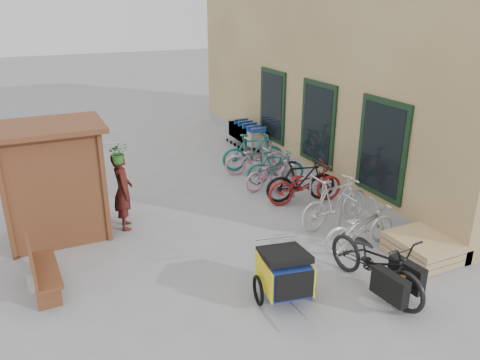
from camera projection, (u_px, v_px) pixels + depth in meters
name	position (u px, v px, depth m)	size (l,w,h in m)	color
ground	(249.00, 257.00, 9.03)	(80.00, 80.00, 0.00)	#98999B
building	(378.00, 41.00, 14.14)	(6.07, 13.00, 7.00)	tan
kiosk	(47.00, 167.00, 9.28)	(2.49, 1.65, 2.40)	brown
bike_rack	(290.00, 176.00, 11.78)	(0.05, 5.35, 0.86)	#A5A8AD
pallet_stack	(422.00, 248.00, 8.95)	(1.00, 1.20, 0.40)	tan
bench	(40.00, 268.00, 7.83)	(0.49, 1.41, 0.88)	brown
shopping_carts	(244.00, 132.00, 15.54)	(0.53, 2.12, 0.96)	silver
child_trailer	(285.00, 271.00, 7.60)	(1.02, 1.64, 0.95)	navy
cargo_bike	(377.00, 262.00, 7.83)	(0.94, 2.16, 1.10)	black
person_kiosk	(123.00, 191.00, 9.94)	(0.63, 0.41, 1.72)	maroon
bike_0	(360.00, 227.00, 9.26)	(0.60, 1.72, 0.91)	silver
bike_1	(335.00, 202.00, 10.11)	(0.53, 1.86, 1.12)	silver
bike_2	(305.00, 184.00, 11.30)	(0.66, 1.90, 1.00)	maroon
bike_3	(301.00, 181.00, 11.40)	(0.50, 1.77, 1.06)	black
bike_4	(272.00, 172.00, 12.24)	(0.58, 1.66, 0.87)	#CE85A1
bike_5	(276.00, 167.00, 12.51)	(0.44, 1.56, 0.94)	#1C706A
bike_6	(255.00, 158.00, 13.29)	(0.61, 1.76, 0.92)	#CE85A1
bike_7	(253.00, 152.00, 13.53)	(0.51, 1.81, 1.09)	#1C706A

